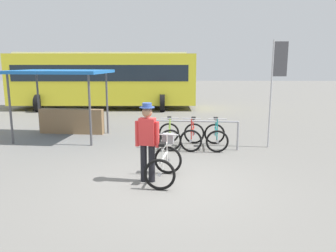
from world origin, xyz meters
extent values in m
plane|color=slate|center=(0.00, 0.00, 0.00)|extent=(80.00, 80.00, 0.00)
cylinder|color=#99999E|center=(-0.49, 2.97, 0.42)|extent=(0.06, 0.06, 0.85)
cylinder|color=#99999E|center=(1.96, 2.82, 0.42)|extent=(0.06, 0.06, 0.85)
cylinder|color=#99999E|center=(0.74, 2.89, 0.85)|extent=(2.45, 0.20, 0.05)
torus|color=black|center=(-0.09, 3.63, 0.33)|extent=(0.66, 0.12, 0.66)
cylinder|color=#B7B7BC|center=(-0.09, 3.63, 0.33)|extent=(0.08, 0.07, 0.08)
torus|color=black|center=(-0.02, 2.61, 0.33)|extent=(0.66, 0.12, 0.66)
cylinder|color=#B7B7BC|center=(-0.02, 2.61, 0.33)|extent=(0.08, 0.07, 0.08)
cube|color=#9ED14C|center=(-0.05, 3.12, 0.56)|extent=(0.09, 0.92, 0.04)
cube|color=#9ED14C|center=(-0.05, 3.07, 0.78)|extent=(0.07, 0.61, 0.04)
cylinder|color=#9ED14C|center=(-0.07, 3.30, 0.60)|extent=(0.03, 0.03, 0.55)
cube|color=black|center=(-0.07, 3.30, 0.88)|extent=(0.13, 0.25, 0.06)
cylinder|color=#9ED14C|center=(-0.03, 2.73, 0.65)|extent=(0.03, 0.03, 0.63)
cylinder|color=#B7B7BC|center=(-0.03, 2.73, 0.96)|extent=(0.52, 0.06, 0.03)
torus|color=black|center=(0.72, 3.58, 0.33)|extent=(0.66, 0.17, 0.66)
cylinder|color=#B7B7BC|center=(0.72, 3.58, 0.33)|extent=(0.09, 0.07, 0.08)
torus|color=black|center=(0.57, 2.57, 0.33)|extent=(0.66, 0.17, 0.66)
cylinder|color=#B7B7BC|center=(0.57, 2.57, 0.33)|extent=(0.09, 0.07, 0.08)
cube|color=red|center=(0.64, 3.08, 0.56)|extent=(0.17, 0.91, 0.04)
cube|color=red|center=(0.64, 3.03, 0.78)|extent=(0.12, 0.61, 0.04)
cylinder|color=red|center=(0.67, 3.26, 0.60)|extent=(0.03, 0.03, 0.55)
cube|color=black|center=(0.67, 3.26, 0.88)|extent=(0.15, 0.25, 0.06)
cylinder|color=red|center=(0.59, 2.69, 0.65)|extent=(0.03, 0.03, 0.63)
cylinder|color=#B7B7BC|center=(0.59, 2.69, 0.96)|extent=(0.52, 0.10, 0.03)
torus|color=black|center=(1.36, 3.54, 0.33)|extent=(0.66, 0.11, 0.66)
cylinder|color=#B7B7BC|center=(1.36, 3.54, 0.33)|extent=(0.08, 0.07, 0.08)
torus|color=black|center=(1.32, 2.52, 0.33)|extent=(0.66, 0.11, 0.66)
cylinder|color=#B7B7BC|center=(1.32, 2.52, 0.33)|extent=(0.08, 0.07, 0.08)
cube|color=teal|center=(1.34, 3.03, 0.56)|extent=(0.07, 0.92, 0.04)
cube|color=teal|center=(1.34, 2.98, 0.78)|extent=(0.06, 0.61, 0.04)
cylinder|color=teal|center=(1.35, 3.22, 0.60)|extent=(0.03, 0.03, 0.55)
cube|color=black|center=(1.35, 3.22, 0.88)|extent=(0.13, 0.24, 0.06)
cylinder|color=teal|center=(1.33, 2.65, 0.65)|extent=(0.03, 0.03, 0.63)
cylinder|color=#B7B7BC|center=(1.33, 2.65, 0.96)|extent=(0.52, 0.05, 0.03)
torus|color=black|center=(-0.17, -0.35, 0.33)|extent=(0.66, 0.15, 0.66)
cylinder|color=#B7B7BC|center=(-0.17, -0.35, 0.33)|extent=(0.09, 0.07, 0.08)
torus|color=black|center=(-0.04, 0.66, 0.33)|extent=(0.66, 0.15, 0.66)
cylinder|color=#B7B7BC|center=(-0.04, 0.66, 0.33)|extent=(0.09, 0.07, 0.08)
cube|color=silver|center=(-0.10, 0.16, 0.56)|extent=(0.16, 0.91, 0.04)
cube|color=silver|center=(-0.10, 0.21, 0.78)|extent=(0.12, 0.61, 0.04)
cylinder|color=silver|center=(-0.13, -0.03, 0.60)|extent=(0.03, 0.03, 0.55)
cube|color=black|center=(-0.13, -0.03, 0.88)|extent=(0.15, 0.25, 0.06)
cylinder|color=silver|center=(-0.05, 0.54, 0.65)|extent=(0.03, 0.03, 0.63)
cylinder|color=#B7B7BC|center=(-0.05, 0.54, 0.96)|extent=(0.52, 0.10, 0.03)
cube|color=gray|center=(-0.03, 0.68, 0.84)|extent=(0.28, 0.23, 0.22)
cylinder|color=black|center=(-0.37, 0.14, 0.41)|extent=(0.14, 0.14, 0.82)
cylinder|color=black|center=(-0.55, 0.17, 0.41)|extent=(0.14, 0.14, 0.82)
cube|color=red|center=(-0.46, 0.15, 1.11)|extent=(0.37, 0.26, 0.58)
cylinder|color=red|center=(-0.25, 0.09, 1.06)|extent=(0.09, 0.09, 0.55)
cylinder|color=red|center=(-0.68, 0.18, 1.06)|extent=(0.09, 0.09, 0.55)
sphere|color=#9E7051|center=(-0.46, 0.15, 1.53)|extent=(0.22, 0.22, 0.22)
cylinder|color=#334C8C|center=(-0.46, 0.15, 1.63)|extent=(0.32, 0.32, 0.02)
cylinder|color=#334C8C|center=(-0.46, 0.15, 1.68)|extent=(0.20, 0.20, 0.09)
cube|color=yellow|center=(-3.90, 11.64, 1.65)|extent=(10.08, 2.83, 2.70)
cube|color=#19232D|center=(-3.90, 11.64, 2.00)|extent=(9.28, 2.83, 0.84)
cube|color=silver|center=(-3.90, 11.64, 3.04)|extent=(9.07, 2.55, 0.08)
cylinder|color=black|center=(-7.11, 10.28, 0.45)|extent=(0.28, 0.91, 0.90)
cylinder|color=black|center=(-7.19, 12.78, 0.45)|extent=(0.28, 0.91, 0.90)
cylinder|color=black|center=(-0.61, 10.50, 0.45)|extent=(0.28, 0.91, 0.90)
cylinder|color=black|center=(-0.69, 13.00, 0.45)|extent=(0.28, 0.91, 0.90)
cylinder|color=#4C4C51|center=(-4.94, 5.26, 1.10)|extent=(0.07, 0.07, 2.20)
cylinder|color=#4C4C51|center=(-2.35, 5.04, 1.10)|extent=(0.07, 0.07, 2.20)
cylinder|color=#4C4C51|center=(-5.09, 3.46, 1.10)|extent=(0.07, 0.07, 2.20)
cylinder|color=#4C4C51|center=(-2.50, 3.25, 1.10)|extent=(0.07, 0.07, 2.20)
cube|color=blue|center=(-3.72, 4.25, 2.25)|extent=(3.28, 2.55, 0.10)
cube|color=olive|center=(-3.66, 5.00, 0.45)|extent=(2.36, 0.49, 0.90)
cylinder|color=#B2B2B7|center=(2.96, 3.20, 1.60)|extent=(0.05, 0.05, 3.20)
cube|color=#4C4C51|center=(3.18, 3.20, 2.65)|extent=(0.40, 0.03, 1.00)
camera|label=1|loc=(0.18, -6.68, 2.56)|focal=35.25mm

